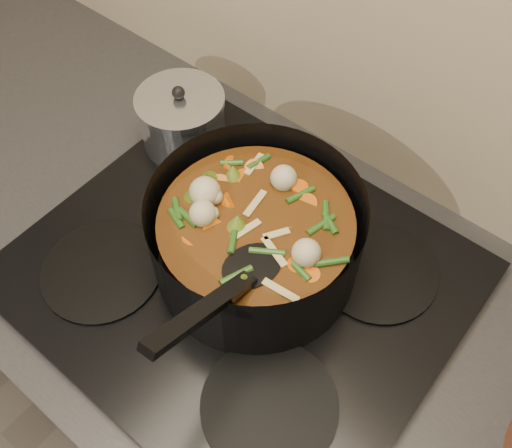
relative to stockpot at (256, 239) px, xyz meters
The scene contains 4 objects.
counter 0.54m from the stockpot, 113.80° to the right, with size 2.64×0.64×0.91m.
stovetop 0.08m from the stockpot, 113.80° to the right, with size 0.62×0.54×0.03m.
stockpot is the anchor object (origin of this frame).
saucepan 0.29m from the stockpot, 155.22° to the left, with size 0.15×0.15×0.12m.
Camera 1 is at (0.30, 1.61, 1.67)m, focal length 40.00 mm.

